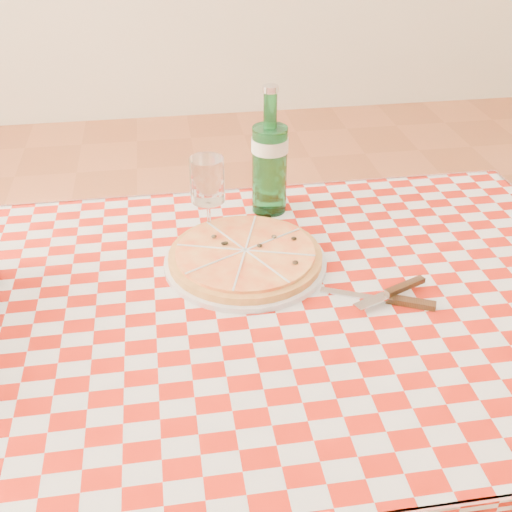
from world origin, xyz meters
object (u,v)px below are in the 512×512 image
at_px(pizza_plate, 245,256).
at_px(water_bottle, 270,151).
at_px(dining_table, 271,343).
at_px(wine_glass, 208,199).

height_order(pizza_plate, water_bottle, water_bottle).
relative_size(pizza_plate, water_bottle, 1.12).
relative_size(dining_table, pizza_plate, 3.79).
bearing_deg(wine_glass, water_bottle, 33.71).
xyz_separation_m(dining_table, wine_glass, (-0.09, 0.24, 0.19)).
xyz_separation_m(water_bottle, wine_glass, (-0.14, -0.10, -0.05)).
xyz_separation_m(pizza_plate, water_bottle, (0.08, 0.21, 0.12)).
relative_size(dining_table, wine_glass, 6.81).
xyz_separation_m(dining_table, water_bottle, (0.05, 0.34, 0.24)).
distance_m(pizza_plate, water_bottle, 0.26).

